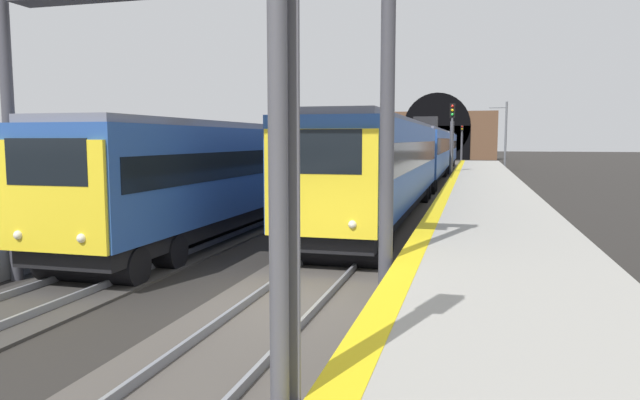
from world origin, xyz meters
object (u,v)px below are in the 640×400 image
at_px(railway_signal_far, 462,142).
at_px(train_main_approaching, 425,153).
at_px(overhead_signal_gantry, 178,37).
at_px(railway_signal_near, 279,111).
at_px(train_adjacent_platform, 309,161).
at_px(railway_signal_mid, 452,136).
at_px(catenary_mast_near, 505,136).

bearing_deg(railway_signal_far, train_main_approaching, -3.13).
distance_m(train_main_approaching, overhead_signal_gantry, 32.81).
xyz_separation_m(railway_signal_near, railway_signal_far, (74.82, 0.00, -0.51)).
distance_m(train_adjacent_platform, overhead_signal_gantry, 19.02).
bearing_deg(railway_signal_near, railway_signal_mid, -180.00).
relative_size(train_adjacent_platform, railway_signal_far, 7.46).
height_order(train_adjacent_platform, catenary_mast_near, catenary_mast_near).
xyz_separation_m(railway_signal_mid, railway_signal_far, (35.91, 0.00, -0.50)).
relative_size(railway_signal_near, railway_signal_mid, 1.00).
xyz_separation_m(railway_signal_far, overhead_signal_gantry, (-68.34, 4.45, 2.40)).
height_order(train_adjacent_platform, railway_signal_near, railway_signal_near).
relative_size(train_main_approaching, railway_signal_far, 11.75).
xyz_separation_m(train_adjacent_platform, railway_signal_mid, (13.86, -6.94, 1.36)).
height_order(railway_signal_mid, catenary_mast_near, catenary_mast_near).
xyz_separation_m(train_main_approaching, railway_signal_far, (35.78, -1.95, 0.71)).
bearing_deg(catenary_mast_near, railway_signal_near, 175.32).
bearing_deg(railway_signal_mid, railway_signal_far, -180.00).
relative_size(train_adjacent_platform, catenary_mast_near, 5.47).
bearing_deg(railway_signal_mid, train_adjacent_platform, -26.61).
distance_m(railway_signal_mid, railway_signal_far, 35.91).
relative_size(railway_signal_mid, catenary_mast_near, 0.83).
relative_size(railway_signal_near, catenary_mast_near, 0.84).
bearing_deg(catenary_mast_near, railway_signal_mid, 165.48).
relative_size(railway_signal_mid, railway_signal_far, 1.14).
xyz_separation_m(train_main_approaching, railway_signal_mid, (-0.13, -1.95, 1.21)).
height_order(train_main_approaching, catenary_mast_near, catenary_mast_near).
distance_m(train_main_approaching, railway_signal_near, 39.11).
bearing_deg(railway_signal_near, train_main_approaching, -177.13).
distance_m(railway_signal_mid, catenary_mast_near, 18.58).
bearing_deg(train_main_approaching, catenary_mast_near, 159.47).
bearing_deg(train_main_approaching, railway_signal_mid, 85.93).
height_order(railway_signal_far, overhead_signal_gantry, overhead_signal_gantry).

